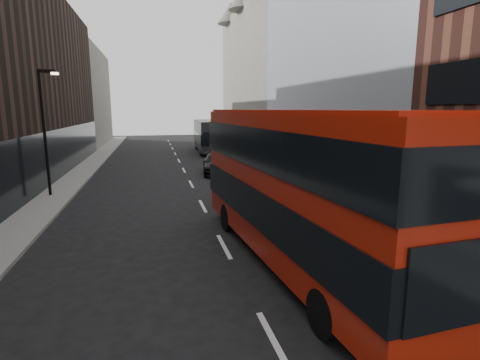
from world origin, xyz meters
TOP-DOWN VIEW (x-y plane):
  - sidewalk_right at (7.50, 25.00)m, footprint 3.00×80.00m
  - sidewalk_left at (-8.00, 25.00)m, footprint 2.00×80.00m
  - building_modern_block at (11.47, 21.00)m, footprint 5.03×22.00m
  - building_victorian at (11.38, 44.00)m, footprint 6.50×24.00m
  - building_left_mid at (-11.50, 30.00)m, footprint 5.00×24.00m
  - building_left_far at (-11.50, 52.00)m, footprint 5.00×20.00m
  - street_lamp at (-8.22, 18.00)m, footprint 1.06×0.22m
  - red_bus at (2.07, 6.03)m, footprint 3.90×12.56m
  - grey_bus at (3.95, 38.89)m, footprint 3.18×11.53m
  - car_a at (2.47, 14.01)m, footprint 2.12×4.62m
  - car_b at (2.49, 23.89)m, footprint 1.85×4.03m
  - car_c at (2.42, 24.00)m, footprint 2.74×5.41m

SIDE VIEW (x-z plane):
  - sidewalk_right at x=7.50m, z-range 0.00..0.15m
  - sidewalk_left at x=-8.00m, z-range 0.00..0.15m
  - car_b at x=2.49m, z-range 0.00..1.28m
  - car_c at x=2.42m, z-range 0.00..1.51m
  - car_a at x=2.47m, z-range 0.00..1.53m
  - grey_bus at x=3.95m, z-range 0.13..3.82m
  - red_bus at x=2.07m, z-range 0.28..5.28m
  - street_lamp at x=-8.22m, z-range 0.68..7.68m
  - building_left_far at x=-11.50m, z-range 0.00..13.00m
  - building_left_mid at x=-11.50m, z-range 0.00..14.00m
  - building_victorian at x=11.38m, z-range -0.84..20.16m
  - building_modern_block at x=11.47m, z-range -0.10..19.90m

